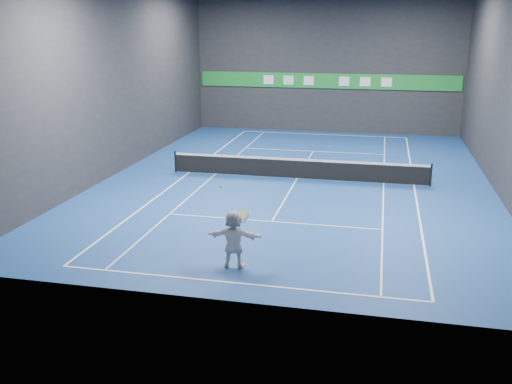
% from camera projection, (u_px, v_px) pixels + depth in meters
% --- Properties ---
extents(ground, '(26.00, 26.00, 0.00)m').
position_uv_depth(ground, '(297.00, 179.00, 27.59)').
color(ground, navy).
rests_on(ground, ground).
extents(wall_back, '(18.00, 0.10, 9.00)m').
position_uv_depth(wall_back, '(327.00, 66.00, 38.50)').
color(wall_back, '#262729').
rests_on(wall_back, ground).
extents(wall_front, '(18.00, 0.10, 9.00)m').
position_uv_depth(wall_front, '(223.00, 137.00, 14.15)').
color(wall_front, '#262729').
rests_on(wall_front, ground).
extents(wall_left, '(0.10, 26.00, 9.00)m').
position_uv_depth(wall_left, '(119.00, 81.00, 28.20)').
color(wall_left, '#262729').
rests_on(wall_left, ground).
extents(wall_right, '(0.10, 26.00, 9.00)m').
position_uv_depth(wall_right, '(507.00, 89.00, 24.46)').
color(wall_right, '#262729').
rests_on(wall_right, ground).
extents(baseline_near, '(10.98, 0.08, 0.01)m').
position_uv_depth(baseline_near, '(236.00, 283.00, 16.46)').
color(baseline_near, white).
rests_on(baseline_near, ground).
extents(baseline_far, '(10.98, 0.08, 0.01)m').
position_uv_depth(baseline_far, '(323.00, 134.00, 38.73)').
color(baseline_far, white).
rests_on(baseline_far, ground).
extents(sideline_doubles_left, '(0.08, 23.78, 0.01)m').
position_uv_depth(sideline_doubles_left, '(189.00, 173.00, 28.73)').
color(sideline_doubles_left, white).
rests_on(sideline_doubles_left, ground).
extents(sideline_doubles_right, '(0.08, 23.78, 0.01)m').
position_uv_depth(sideline_doubles_right, '(414.00, 185.00, 26.45)').
color(sideline_doubles_right, white).
rests_on(sideline_doubles_right, ground).
extents(sideline_singles_left, '(0.06, 23.78, 0.01)m').
position_uv_depth(sideline_singles_left, '(215.00, 174.00, 28.45)').
color(sideline_singles_left, white).
rests_on(sideline_singles_left, ground).
extents(sideline_singles_right, '(0.06, 23.78, 0.01)m').
position_uv_depth(sideline_singles_right, '(384.00, 184.00, 26.74)').
color(sideline_singles_right, white).
rests_on(sideline_singles_right, ground).
extents(service_line_near, '(8.23, 0.06, 0.01)m').
position_uv_depth(service_line_near, '(272.00, 221.00, 21.60)').
color(service_line_near, white).
rests_on(service_line_near, ground).
extents(service_line_far, '(8.23, 0.06, 0.01)m').
position_uv_depth(service_line_far, '(313.00, 151.00, 33.59)').
color(service_line_far, white).
rests_on(service_line_far, ground).
extents(center_service_line, '(0.06, 12.80, 0.01)m').
position_uv_depth(center_service_line, '(297.00, 179.00, 27.59)').
color(center_service_line, white).
rests_on(center_service_line, ground).
extents(player, '(1.72, 0.63, 1.82)m').
position_uv_depth(player, '(234.00, 239.00, 17.32)').
color(player, silver).
rests_on(player, ground).
extents(tennis_ball, '(0.07, 0.07, 0.07)m').
position_uv_depth(tennis_ball, '(221.00, 187.00, 16.94)').
color(tennis_ball, '#CCEA27').
rests_on(tennis_ball, player).
extents(tennis_net, '(12.50, 0.10, 1.07)m').
position_uv_depth(tennis_net, '(297.00, 168.00, 27.44)').
color(tennis_net, black).
rests_on(tennis_net, ground).
extents(sponsor_banner, '(17.64, 0.11, 1.00)m').
position_uv_depth(sponsor_banner, '(326.00, 81.00, 38.72)').
color(sponsor_banner, '#1E8930').
rests_on(sponsor_banner, wall_back).
extents(tennis_racket, '(0.42, 0.34, 0.47)m').
position_uv_depth(tennis_racket, '(244.00, 216.00, 17.10)').
color(tennis_racket, red).
rests_on(tennis_racket, player).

